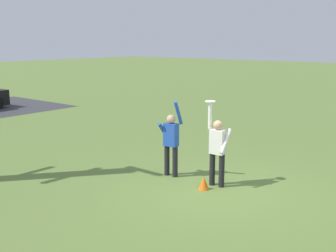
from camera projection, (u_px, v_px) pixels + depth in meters
ground_plane at (216, 191)px, 10.00m from camera, size 120.00×120.00×0.00m
person_catcher at (217, 147)px, 10.18m from camera, size 0.49×0.56×2.08m
person_defender at (171, 140)px, 10.94m from camera, size 0.49×0.57×2.04m
frisbee_disc at (210, 101)px, 10.08m from camera, size 0.25×0.25×0.02m
field_cone_orange at (204, 183)px, 10.09m from camera, size 0.26×0.26×0.32m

